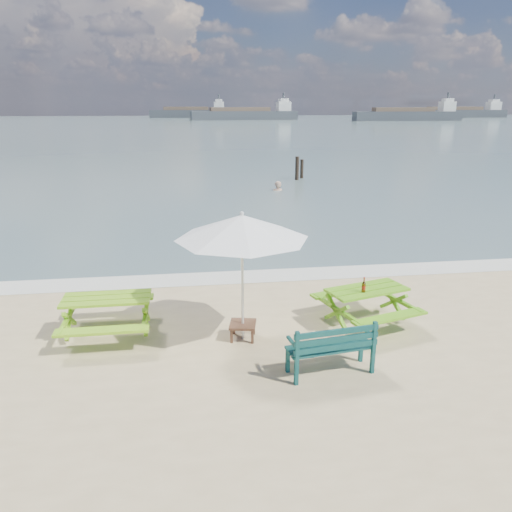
{
  "coord_description": "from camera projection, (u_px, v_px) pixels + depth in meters",
  "views": [
    {
      "loc": [
        -1.1,
        -6.34,
        3.89
      ],
      "look_at": [
        0.22,
        3.0,
        1.0
      ],
      "focal_mm": 35.0,
      "sensor_mm": 36.0,
      "label": 1
    }
  ],
  "objects": [
    {
      "name": "sea",
      "position": [
        190.0,
        126.0,
        87.75
      ],
      "size": [
        300.0,
        300.0,
        0.0
      ],
      "primitive_type": "plane",
      "color": "slate",
      "rests_on": "ground"
    },
    {
      "name": "foam_strip",
      "position": [
        237.0,
        277.0,
        11.64
      ],
      "size": [
        22.0,
        0.9,
        0.01
      ],
      "primitive_type": "cube",
      "color": "silver",
      "rests_on": "ground"
    },
    {
      "name": "picnic_table_left",
      "position": [
        108.0,
        317.0,
        8.66
      ],
      "size": [
        1.49,
        1.65,
        0.71
      ],
      "color": "#7CB91C",
      "rests_on": "ground"
    },
    {
      "name": "picnic_table_right",
      "position": [
        366.0,
        307.0,
        9.11
      ],
      "size": [
        1.83,
        1.95,
        0.69
      ],
      "color": "#5EA418",
      "rests_on": "ground"
    },
    {
      "name": "park_bench",
      "position": [
        330.0,
        357.0,
        7.47
      ],
      "size": [
        1.35,
        0.61,
        0.8
      ],
      "color": "#0E3C3B",
      "rests_on": "ground"
    },
    {
      "name": "side_table",
      "position": [
        243.0,
        330.0,
        8.58
      ],
      "size": [
        0.52,
        0.52,
        0.29
      ],
      "color": "brown",
      "rests_on": "ground"
    },
    {
      "name": "patio_umbrella",
      "position": [
        242.0,
        227.0,
        8.05
      ],
      "size": [
        2.61,
        2.61,
        2.18
      ],
      "color": "silver",
      "rests_on": "ground"
    },
    {
      "name": "beer_bottle",
      "position": [
        364.0,
        287.0,
        8.82
      ],
      "size": [
        0.07,
        0.07,
        0.27
      ],
      "color": "#954615",
      "rests_on": "picnic_table_right"
    },
    {
      "name": "swimmer",
      "position": [
        277.0,
        200.0,
        23.43
      ],
      "size": [
        0.7,
        0.51,
        1.75
      ],
      "color": "tan",
      "rests_on": "ground"
    },
    {
      "name": "mooring_pilings",
      "position": [
        299.0,
        170.0,
        26.54
      ],
      "size": [
        0.59,
        0.79,
        1.43
      ],
      "color": "black",
      "rests_on": "ground"
    },
    {
      "name": "cargo_ships",
      "position": [
        390.0,
        114.0,
        129.97
      ],
      "size": [
        130.7,
        38.9,
        4.4
      ],
      "color": "#383D42",
      "rests_on": "ground"
    }
  ]
}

